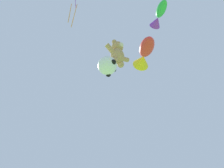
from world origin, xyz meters
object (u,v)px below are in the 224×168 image
(teddy_bear_kite, at_px, (118,53))
(fish_kite_crimson, at_px, (144,54))
(fish_kite_emerald, at_px, (159,16))
(soccer_ball_kite, at_px, (107,66))
(diamond_kite, at_px, (75,4))

(teddy_bear_kite, height_order, fish_kite_crimson, fish_kite_crimson)
(teddy_bear_kite, bearing_deg, fish_kite_crimson, -8.77)
(fish_kite_emerald, bearing_deg, teddy_bear_kite, 107.12)
(soccer_ball_kite, xyz_separation_m, fish_kite_crimson, (2.88, -0.30, 2.70))
(fish_kite_emerald, bearing_deg, diamond_kite, 139.39)
(soccer_ball_kite, distance_m, fish_kite_emerald, 4.17)
(teddy_bear_kite, relative_size, fish_kite_emerald, 1.12)
(teddy_bear_kite, relative_size, fish_kite_crimson, 0.71)
(fish_kite_emerald, xyz_separation_m, diamond_kite, (-3.52, 3.02, 0.73))
(teddy_bear_kite, relative_size, diamond_kite, 0.61)
(teddy_bear_kite, height_order, fish_kite_emerald, fish_kite_emerald)
(soccer_ball_kite, relative_size, fish_kite_emerald, 0.63)
(diamond_kite, bearing_deg, teddy_bear_kite, -11.61)
(teddy_bear_kite, height_order, soccer_ball_kite, teddy_bear_kite)
(fish_kite_crimson, xyz_separation_m, fish_kite_emerald, (-1.38, -2.12, 0.35))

